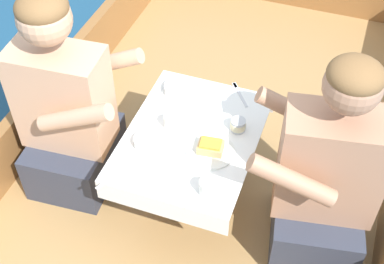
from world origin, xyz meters
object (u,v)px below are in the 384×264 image
object	(u,v)px
person_port	(67,112)
sandwich	(211,147)
coffee_cup_port	(171,122)
coffee_cup_starboard	(208,187)
tin_can	(238,125)
person_starboard	(325,180)

from	to	relation	value
person_port	sandwich	world-z (taller)	person_port
sandwich	coffee_cup_port	distance (m)	0.22
coffee_cup_starboard	tin_can	distance (m)	0.37
coffee_cup_starboard	tin_can	size ratio (longest dim) A/B	1.37
coffee_cup_starboard	person_starboard	bearing A→B (deg)	29.68
person_port	person_starboard	bearing A→B (deg)	-3.51
person_starboard	coffee_cup_port	bearing A→B (deg)	-14.18
sandwich	coffee_cup_port	bearing A→B (deg)	158.84
person_port	tin_can	distance (m)	0.76
coffee_cup_port	coffee_cup_starboard	xyz separation A→B (m)	(0.26, -0.29, 0.00)
coffee_cup_starboard	sandwich	bearing A→B (deg)	105.14
sandwich	tin_can	distance (m)	0.18
person_starboard	tin_can	size ratio (longest dim) A/B	15.03
sandwich	coffee_cup_port	world-z (taller)	coffee_cup_port
coffee_cup_port	coffee_cup_starboard	distance (m)	0.39
tin_can	coffee_cup_port	bearing A→B (deg)	-163.19
person_starboard	coffee_cup_starboard	bearing A→B (deg)	19.62
person_port	coffee_cup_port	distance (m)	0.48
person_starboard	tin_can	bearing A→B (deg)	-28.19
person_port	sandwich	distance (m)	0.68
coffee_cup_port	person_starboard	bearing A→B (deg)	-4.12
coffee_cup_port	coffee_cup_starboard	bearing A→B (deg)	-47.65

